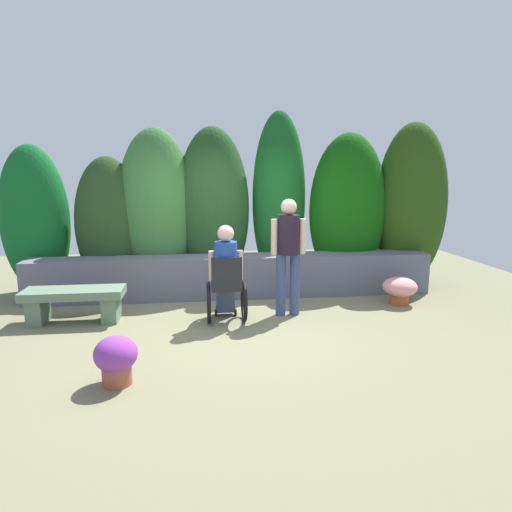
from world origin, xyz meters
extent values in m
plane|color=#737253|center=(0.00, 0.00, 0.00)|extent=(11.51, 11.51, 0.00)
cube|color=slate|center=(0.00, 1.47, 0.34)|extent=(6.53, 0.55, 0.68)
ellipsoid|color=#125C25|center=(-3.27, 2.12, 1.24)|extent=(1.11, 0.78, 2.47)
ellipsoid|color=#25421E|center=(-2.06, 2.06, 1.14)|extent=(1.13, 0.79, 2.28)
ellipsoid|color=#3A7436|center=(-1.26, 2.09, 1.38)|extent=(1.30, 0.91, 2.76)
ellipsoid|color=#214820|center=(-0.30, 2.08, 1.39)|extent=(1.24, 0.87, 2.79)
ellipsoid|color=#16581F|center=(0.86, 2.15, 1.53)|extent=(0.94, 0.66, 3.07)
ellipsoid|color=#11520E|center=(2.08, 2.00, 1.35)|extent=(1.38, 0.97, 2.70)
ellipsoid|color=#264613|center=(3.24, 1.95, 1.45)|extent=(1.31, 0.91, 2.89)
cube|color=#5C755C|center=(-2.73, 0.43, 0.17)|extent=(0.20, 0.41, 0.35)
cube|color=#5C755C|center=(-1.77, 0.43, 0.17)|extent=(0.20, 0.41, 0.35)
cube|color=#5C755C|center=(-2.25, 0.43, 0.41)|extent=(1.32, 0.48, 0.11)
cube|color=black|center=(-0.20, 0.18, 0.50)|extent=(0.40, 0.40, 0.06)
cube|color=black|center=(-0.20, 0.00, 0.73)|extent=(0.40, 0.04, 0.40)
cube|color=black|center=(-0.20, 0.50, 0.10)|extent=(0.28, 0.12, 0.03)
torus|color=black|center=(-0.44, 0.18, 0.28)|extent=(0.05, 0.56, 0.56)
torus|color=black|center=(0.04, 0.18, 0.28)|extent=(0.05, 0.56, 0.56)
cylinder|color=black|center=(-0.34, 0.43, 0.05)|extent=(0.03, 0.10, 0.10)
cylinder|color=black|center=(-0.06, 0.43, 0.05)|extent=(0.03, 0.10, 0.10)
cube|color=#414967|center=(-0.20, 0.28, 0.61)|extent=(0.30, 0.40, 0.16)
cube|color=#414967|center=(-0.20, 0.48, 0.27)|extent=(0.26, 0.14, 0.43)
cylinder|color=#23439D|center=(-0.20, 0.16, 0.86)|extent=(0.30, 0.30, 0.50)
cylinder|color=beige|center=(-0.39, 0.22, 0.78)|extent=(0.08, 0.08, 0.40)
cylinder|color=beige|center=(-0.01, 0.22, 0.78)|extent=(0.08, 0.08, 0.40)
sphere|color=beige|center=(-0.20, 0.16, 1.22)|extent=(0.22, 0.22, 0.22)
cylinder|color=#394876|center=(0.59, 0.37, 0.44)|extent=(0.14, 0.14, 0.89)
cylinder|color=#394876|center=(0.79, 0.37, 0.44)|extent=(0.14, 0.14, 0.89)
cylinder|color=black|center=(0.69, 0.37, 1.16)|extent=(0.30, 0.30, 0.55)
cylinder|color=beige|center=(0.49, 0.37, 1.13)|extent=(0.09, 0.09, 0.49)
cylinder|color=beige|center=(0.89, 0.37, 1.13)|extent=(0.09, 0.09, 0.49)
sphere|color=beige|center=(0.69, 0.37, 1.54)|extent=(0.22, 0.22, 0.22)
cylinder|color=#9D4B3B|center=(-1.34, -1.50, 0.11)|extent=(0.28, 0.28, 0.21)
ellipsoid|color=#215E21|center=(-1.34, -1.50, 0.26)|extent=(0.31, 0.31, 0.12)
ellipsoid|color=purple|center=(-1.34, -1.50, 0.31)|extent=(0.41, 0.41, 0.35)
cylinder|color=#A64F2D|center=(2.52, 0.69, 0.10)|extent=(0.29, 0.29, 0.19)
ellipsoid|color=#1D5C24|center=(2.52, 0.69, 0.23)|extent=(0.31, 0.31, 0.10)
ellipsoid|color=pink|center=(2.52, 0.69, 0.27)|extent=(0.52, 0.52, 0.29)
camera|label=1|loc=(-0.50, -5.55, 1.99)|focal=30.74mm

